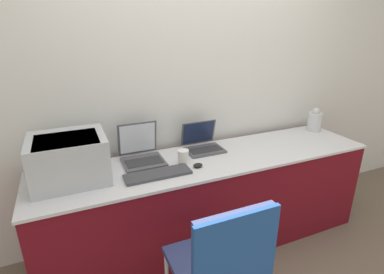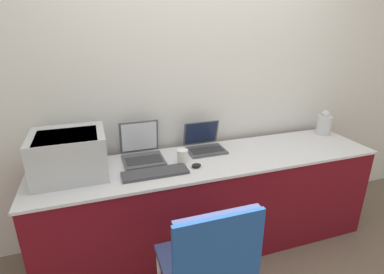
{
  "view_description": "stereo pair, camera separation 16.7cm",
  "coord_description": "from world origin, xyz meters",
  "px_view_note": "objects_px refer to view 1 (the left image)",
  "views": [
    {
      "loc": [
        -0.96,
        -1.54,
        1.72
      ],
      "look_at": [
        -0.15,
        0.32,
        0.95
      ],
      "focal_mm": 28.0,
      "sensor_mm": 36.0,
      "label": 1
    },
    {
      "loc": [
        -0.8,
        -1.6,
        1.72
      ],
      "look_at": [
        -0.15,
        0.32,
        0.95
      ],
      "focal_mm": 28.0,
      "sensor_mm": 36.0,
      "label": 2
    }
  ],
  "objects_px": {
    "printer": "(69,157)",
    "laptop_left": "(141,153)",
    "metal_pitcher": "(315,121)",
    "coffee_cup": "(183,157)",
    "laptop_right": "(202,144)",
    "chair": "(222,265)",
    "mouse": "(198,165)",
    "external_keyboard": "(158,174)"
  },
  "relations": [
    {
      "from": "printer",
      "to": "laptop_left",
      "type": "xyz_separation_m",
      "value": [
        0.49,
        0.11,
        -0.1
      ]
    },
    {
      "from": "laptop_left",
      "to": "metal_pitcher",
      "type": "relative_size",
      "value": 1.35
    },
    {
      "from": "printer",
      "to": "coffee_cup",
      "type": "xyz_separation_m",
      "value": [
        0.75,
        -0.07,
        -0.11
      ]
    },
    {
      "from": "laptop_right",
      "to": "chair",
      "type": "bearing_deg",
      "value": -109.67
    },
    {
      "from": "laptop_left",
      "to": "mouse",
      "type": "height_order",
      "value": "laptop_left"
    },
    {
      "from": "metal_pitcher",
      "to": "chair",
      "type": "bearing_deg",
      "value": -147.04
    },
    {
      "from": "laptop_right",
      "to": "coffee_cup",
      "type": "bearing_deg",
      "value": -142.31
    },
    {
      "from": "mouse",
      "to": "chair",
      "type": "height_order",
      "value": "chair"
    },
    {
      "from": "laptop_right",
      "to": "external_keyboard",
      "type": "relative_size",
      "value": 0.66
    },
    {
      "from": "chair",
      "to": "laptop_left",
      "type": "bearing_deg",
      "value": 98.64
    },
    {
      "from": "metal_pitcher",
      "to": "external_keyboard",
      "type": "bearing_deg",
      "value": -170.16
    },
    {
      "from": "chair",
      "to": "external_keyboard",
      "type": "bearing_deg",
      "value": 98.91
    },
    {
      "from": "external_keyboard",
      "to": "printer",
      "type": "bearing_deg",
      "value": 162.1
    },
    {
      "from": "external_keyboard",
      "to": "metal_pitcher",
      "type": "bearing_deg",
      "value": 9.84
    },
    {
      "from": "mouse",
      "to": "metal_pitcher",
      "type": "bearing_deg",
      "value": 11.72
    },
    {
      "from": "printer",
      "to": "laptop_right",
      "type": "xyz_separation_m",
      "value": [
        0.99,
        0.12,
        -0.11
      ]
    },
    {
      "from": "laptop_right",
      "to": "external_keyboard",
      "type": "distance_m",
      "value": 0.55
    },
    {
      "from": "laptop_left",
      "to": "chair",
      "type": "xyz_separation_m",
      "value": [
        0.15,
        -0.98,
        -0.24
      ]
    },
    {
      "from": "coffee_cup",
      "to": "metal_pitcher",
      "type": "distance_m",
      "value": 1.42
    },
    {
      "from": "external_keyboard",
      "to": "chair",
      "type": "height_order",
      "value": "chair"
    },
    {
      "from": "laptop_right",
      "to": "coffee_cup",
      "type": "height_order",
      "value": "laptop_right"
    },
    {
      "from": "printer",
      "to": "coffee_cup",
      "type": "height_order",
      "value": "printer"
    },
    {
      "from": "mouse",
      "to": "chair",
      "type": "bearing_deg",
      "value": -104.66
    },
    {
      "from": "laptop_left",
      "to": "printer",
      "type": "bearing_deg",
      "value": -167.75
    },
    {
      "from": "laptop_right",
      "to": "external_keyboard",
      "type": "bearing_deg",
      "value": -148.12
    },
    {
      "from": "mouse",
      "to": "printer",
      "type": "bearing_deg",
      "value": 168.69
    },
    {
      "from": "external_keyboard",
      "to": "coffee_cup",
      "type": "bearing_deg",
      "value": 24.68
    },
    {
      "from": "printer",
      "to": "laptop_left",
      "type": "bearing_deg",
      "value": 12.25
    },
    {
      "from": "laptop_left",
      "to": "external_keyboard",
      "type": "relative_size",
      "value": 0.68
    },
    {
      "from": "laptop_left",
      "to": "mouse",
      "type": "relative_size",
      "value": 4.34
    },
    {
      "from": "coffee_cup",
      "to": "mouse",
      "type": "height_order",
      "value": "coffee_cup"
    },
    {
      "from": "chair",
      "to": "laptop_right",
      "type": "bearing_deg",
      "value": 70.33
    },
    {
      "from": "external_keyboard",
      "to": "mouse",
      "type": "distance_m",
      "value": 0.3
    },
    {
      "from": "external_keyboard",
      "to": "coffee_cup",
      "type": "relative_size",
      "value": 4.24
    },
    {
      "from": "coffee_cup",
      "to": "mouse",
      "type": "xyz_separation_m",
      "value": [
        0.07,
        -0.1,
        -0.04
      ]
    },
    {
      "from": "laptop_right",
      "to": "coffee_cup",
      "type": "distance_m",
      "value": 0.3
    },
    {
      "from": "coffee_cup",
      "to": "metal_pitcher",
      "type": "xyz_separation_m",
      "value": [
        1.41,
        0.18,
        0.04
      ]
    },
    {
      "from": "external_keyboard",
      "to": "metal_pitcher",
      "type": "distance_m",
      "value": 1.66
    },
    {
      "from": "laptop_right",
      "to": "metal_pitcher",
      "type": "height_order",
      "value": "metal_pitcher"
    },
    {
      "from": "external_keyboard",
      "to": "chair",
      "type": "relative_size",
      "value": 0.46
    },
    {
      "from": "coffee_cup",
      "to": "chair",
      "type": "height_order",
      "value": "chair"
    },
    {
      "from": "mouse",
      "to": "metal_pitcher",
      "type": "relative_size",
      "value": 0.31
    }
  ]
}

